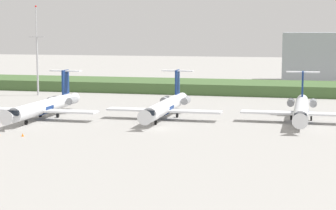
# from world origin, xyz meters

# --- Properties ---
(ground_plane) EXTENTS (500.00, 500.00, 0.00)m
(ground_plane) POSITION_xyz_m (0.00, 30.00, 0.00)
(ground_plane) COLOR #9E9B96
(grass_berm) EXTENTS (320.00, 20.00, 2.96)m
(grass_berm) POSITION_xyz_m (0.00, 64.29, 1.48)
(grass_berm) COLOR #426033
(grass_berm) RESTS_ON ground
(regional_jet_second) EXTENTS (22.81, 31.00, 9.00)m
(regional_jet_second) POSITION_xyz_m (-24.28, 7.03, 2.54)
(regional_jet_second) COLOR silver
(regional_jet_second) RESTS_ON ground
(regional_jet_third) EXTENTS (22.81, 31.00, 9.00)m
(regional_jet_third) POSITION_xyz_m (-0.92, 12.71, 2.54)
(regional_jet_third) COLOR silver
(regional_jet_third) RESTS_ON ground
(regional_jet_fourth) EXTENTS (22.81, 31.00, 9.00)m
(regional_jet_fourth) POSITION_xyz_m (25.30, 14.87, 2.54)
(regional_jet_fourth) COLOR silver
(regional_jet_fourth) RESTS_ON ground
(antenna_mast) EXTENTS (4.40, 0.50, 23.91)m
(antenna_mast) POSITION_xyz_m (-44.17, 45.01, 9.91)
(antenna_mast) COLOR #B2B2B7
(antenna_mast) RESTS_ON ground
(safety_cone_rear_marker) EXTENTS (0.44, 0.44, 0.55)m
(safety_cone_rear_marker) POSITION_xyz_m (-19.34, -11.98, 0.28)
(safety_cone_rear_marker) COLOR orange
(safety_cone_rear_marker) RESTS_ON ground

